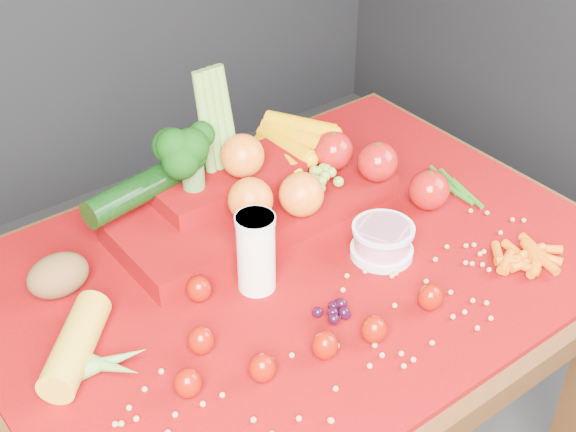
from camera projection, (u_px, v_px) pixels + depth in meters
table at (295, 309)px, 1.44m from camera, size 1.10×0.80×0.75m
red_cloth at (295, 266)px, 1.38m from camera, size 1.05×0.75×0.01m
milk_glass at (256, 250)px, 1.28m from camera, size 0.07×0.07×0.14m
yogurt_bowl at (382, 240)px, 1.37m from camera, size 0.11×0.11×0.06m
strawberry_scatter at (284, 333)px, 1.20m from camera, size 0.44×0.28×0.05m
dark_grape_cluster at (337, 311)px, 1.26m from camera, size 0.06×0.05×0.03m
soybean_scatter at (374, 326)px, 1.24m from camera, size 0.84×0.24×0.01m
corn_ear at (93, 358)px, 1.16m from camera, size 0.25×0.26×0.06m
potato at (58, 275)px, 1.29m from camera, size 0.10×0.08×0.07m
baby_carrot_pile at (533, 256)px, 1.36m from camera, size 0.18×0.18×0.03m
green_bean_pile at (453, 188)px, 1.55m from camera, size 0.14×0.12×0.01m
produce_mound at (260, 186)px, 1.46m from camera, size 0.61×0.35×0.27m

